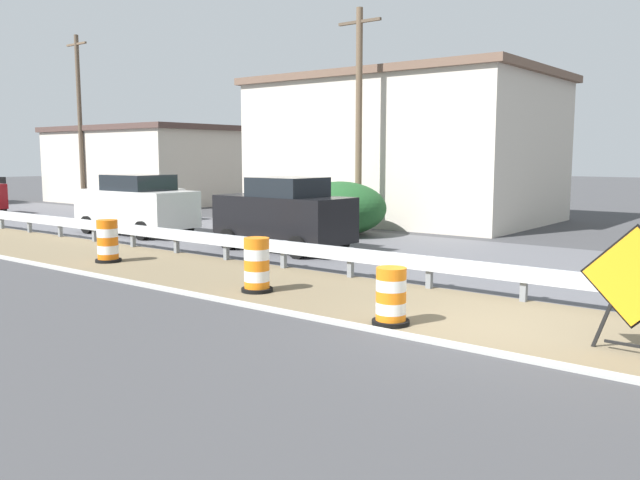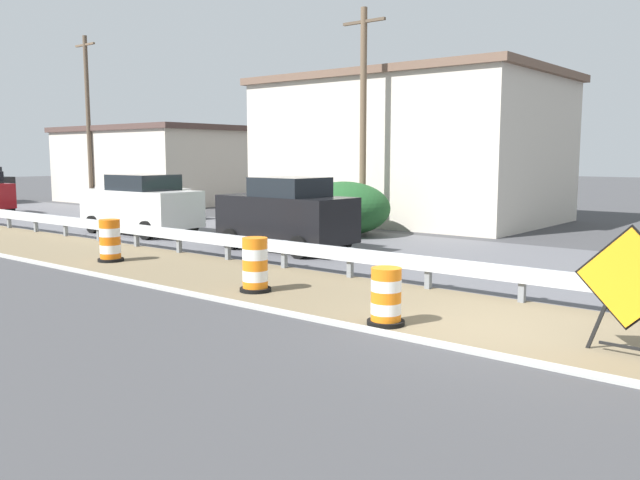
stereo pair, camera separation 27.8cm
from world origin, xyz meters
TOP-DOWN VIEW (x-y plane):
  - ground_plane at (0.00, 0.00)m, footprint 160.00×160.00m
  - median_dirt_strip at (0.65, 0.00)m, footprint 3.70×120.00m
  - far_lane_asphalt at (6.43, 0.00)m, footprint 7.87×120.00m
  - curb_near_edge at (-1.30, 0.00)m, footprint 0.20×120.00m
  - guardrail_median at (2.26, -1.83)m, footprint 0.18×51.85m
  - warning_sign_diamond at (-0.03, -2.24)m, footprint 0.10×1.52m
  - traffic_barrel_nearest at (-0.77, 1.35)m, footprint 0.64×0.64m
  - traffic_barrel_close at (-0.20, 4.99)m, footprint 0.66×0.66m
  - traffic_barrel_mid at (0.15, 10.79)m, footprint 0.68×0.68m
  - car_trailing_far_lane at (4.65, 8.48)m, footprint 2.17×4.24m
  - car_distant_a at (7.96, 20.20)m, footprint 2.24×4.71m
  - car_distant_b at (4.47, 15.37)m, footprint 2.24×4.75m
  - roadside_shop_near at (15.26, 10.71)m, footprint 8.56×12.39m
  - roadside_shop_far at (14.66, 28.30)m, footprint 7.11×11.75m
  - utility_pole_near at (10.09, 9.59)m, footprint 0.24×1.80m
  - utility_pole_mid at (11.10, 29.29)m, footprint 0.24×1.80m
  - bush_roadside at (8.78, 9.45)m, footprint 3.29×3.29m

SIDE VIEW (x-z plane):
  - ground_plane at x=0.00m, z-range 0.00..0.00m
  - far_lane_asphalt at x=6.43m, z-range 0.00..0.00m
  - median_dirt_strip at x=0.65m, z-range 0.00..0.01m
  - curb_near_edge at x=-1.30m, z-range -0.05..0.06m
  - traffic_barrel_nearest at x=-0.77m, z-range -0.05..0.93m
  - traffic_barrel_mid at x=0.15m, z-range -0.05..1.08m
  - traffic_barrel_close at x=-0.20m, z-range -0.05..1.09m
  - guardrail_median at x=2.26m, z-range 0.16..0.87m
  - bush_roadside at x=8.78m, z-range 0.00..1.91m
  - car_distant_a at x=7.96m, z-range 0.00..1.96m
  - warning_sign_diamond at x=-0.03m, z-range 0.09..1.98m
  - car_distant_b at x=4.47m, z-range 0.00..2.15m
  - car_trailing_far_lane at x=4.65m, z-range 0.00..2.19m
  - roadside_shop_far at x=14.66m, z-range 0.01..4.50m
  - roadside_shop_near at x=15.26m, z-range 0.01..6.20m
  - utility_pole_near at x=10.09m, z-range 0.16..8.25m
  - utility_pole_mid at x=11.10m, z-range 0.16..9.56m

